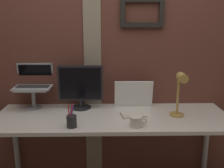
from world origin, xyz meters
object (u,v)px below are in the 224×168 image
laptop (34,80)px  whiteboard_panel (134,94)px  coffee_mug (136,122)px  monitor (80,85)px  desk_lamp (180,90)px  pen_cup (72,121)px

laptop → whiteboard_panel: bearing=-2.4°
laptop → coffee_mug: laptop is taller
laptop → whiteboard_panel: size_ratio=0.94×
monitor → desk_lamp: monitor is taller
coffee_mug → whiteboard_panel: bearing=87.1°
pen_cup → coffee_mug: 0.48m
coffee_mug → monitor: bearing=136.4°
monitor → desk_lamp: bearing=-17.5°
pen_cup → coffee_mug: pen_cup is taller
whiteboard_panel → desk_lamp: desk_lamp is taller
laptop → coffee_mug: (0.88, -0.50, -0.21)m
coffee_mug → pen_cup: bearing=179.9°
laptop → desk_lamp: (1.24, -0.32, -0.01)m
monitor → whiteboard_panel: monitor is taller
coffee_mug → laptop: bearing=150.6°
desk_lamp → coffee_mug: 0.45m
desk_lamp → pen_cup: size_ratio=2.13×
monitor → whiteboard_panel: 0.49m
pen_cup → coffee_mug: bearing=-0.1°
laptop → desk_lamp: size_ratio=0.86×
whiteboard_panel → coffee_mug: whiteboard_panel is taller
laptop → desk_lamp: 1.28m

